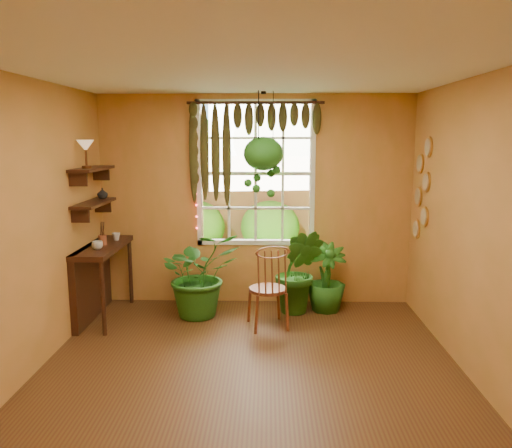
{
  "coord_description": "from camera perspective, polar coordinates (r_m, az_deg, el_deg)",
  "views": [
    {
      "loc": [
        0.16,
        -4.13,
        2.17
      ],
      "look_at": [
        0.03,
        1.15,
        1.24
      ],
      "focal_mm": 35.0,
      "sensor_mm": 36.0,
      "label": 1
    }
  ],
  "objects": [
    {
      "name": "wall_left",
      "position": [
        4.74,
        -25.79,
        -0.99
      ],
      "size": [
        0.0,
        4.5,
        4.5
      ],
      "primitive_type": "plane",
      "rotation": [
        1.57,
        0.0,
        1.57
      ],
      "color": "#D38A48",
      "rests_on": "floor"
    },
    {
      "name": "windsor_chair",
      "position": [
        5.76,
        1.45,
        -8.66
      ],
      "size": [
        0.52,
        0.54,
        1.14
      ],
      "rotation": [
        0.0,
        0.0,
        0.26
      ],
      "color": "brown",
      "rests_on": "floor"
    },
    {
      "name": "hanging_basket",
      "position": [
        6.08,
        0.85,
        7.73
      ],
      "size": [
        0.48,
        0.48,
        1.27
      ],
      "color": "black",
      "rests_on": "ceiling"
    },
    {
      "name": "shelf_upper",
      "position": [
        6.1,
        -18.22,
        6.0
      ],
      "size": [
        0.25,
        0.9,
        0.04
      ],
      "primitive_type": "cube",
      "color": "#3E1E11",
      "rests_on": "wall_left"
    },
    {
      "name": "window",
      "position": [
        6.43,
        -0.04,
        5.79
      ],
      "size": [
        1.52,
        0.1,
        1.86
      ],
      "color": "white",
      "rests_on": "wall_back"
    },
    {
      "name": "counter_ledge",
      "position": [
        6.31,
        -17.9,
        -5.38
      ],
      "size": [
        0.4,
        1.2,
        0.9
      ],
      "color": "#3E1E11",
      "rests_on": "floor"
    },
    {
      "name": "shelf_vase",
      "position": [
        6.4,
        -17.14,
        3.37
      ],
      "size": [
        0.13,
        0.13,
        0.13
      ],
      "primitive_type": "imported",
      "rotation": [
        0.0,
        0.0,
        0.05
      ],
      "color": "#B2AD99",
      "rests_on": "shelf_lower"
    },
    {
      "name": "brush_jar",
      "position": [
        6.17,
        -17.16,
        -1.05
      ],
      "size": [
        0.1,
        0.1,
        0.35
      ],
      "color": "brown",
      "rests_on": "counter_ledge"
    },
    {
      "name": "string_lights",
      "position": [
        6.4,
        -6.91,
        6.15
      ],
      "size": [
        0.03,
        0.03,
        1.54
      ],
      "primitive_type": null,
      "color": "#FF2633",
      "rests_on": "window"
    },
    {
      "name": "wall_right",
      "position": [
        4.6,
        24.94,
        -1.24
      ],
      "size": [
        0.0,
        4.5,
        4.5
      ],
      "primitive_type": "plane",
      "rotation": [
        1.57,
        0.0,
        -1.57
      ],
      "color": "#D38A48",
      "rests_on": "floor"
    },
    {
      "name": "potted_plant_right",
      "position": [
        6.34,
        8.05,
        -6.09
      ],
      "size": [
        0.52,
        0.52,
        0.86
      ],
      "primitive_type": "imported",
      "rotation": [
        0.0,
        0.0,
        0.09
      ],
      "color": "#215516",
      "rests_on": "floor"
    },
    {
      "name": "backyard",
      "position": [
        11.04,
        1.82,
        5.37
      ],
      "size": [
        14.0,
        10.0,
        12.0
      ],
      "color": "#215D1A",
      "rests_on": "ground"
    },
    {
      "name": "ceiling",
      "position": [
        4.17,
        -0.88,
        17.28
      ],
      "size": [
        4.5,
        4.5,
        0.0
      ],
      "primitive_type": "plane",
      "rotation": [
        3.14,
        0.0,
        0.0
      ],
      "color": "white",
      "rests_on": "wall_back"
    },
    {
      "name": "potted_plant_left",
      "position": [
        6.12,
        -6.46,
        -5.66
      ],
      "size": [
        1.2,
        1.14,
        1.06
      ],
      "primitive_type": "imported",
      "rotation": [
        0.0,
        0.0,
        0.42
      ],
      "color": "#215516",
      "rests_on": "floor"
    },
    {
      "name": "wall_plates",
      "position": [
        6.23,
        18.41,
        3.75
      ],
      "size": [
        0.04,
        0.32,
        1.1
      ],
      "primitive_type": null,
      "color": "beige",
      "rests_on": "wall_right"
    },
    {
      "name": "shelf_lower",
      "position": [
        6.13,
        -18.02,
        2.28
      ],
      "size": [
        0.25,
        0.9,
        0.04
      ],
      "primitive_type": "cube",
      "color": "#3E1E11",
      "rests_on": "wall_left"
    },
    {
      "name": "tiffany_lamp",
      "position": [
        5.88,
        -18.91,
        8.28
      ],
      "size": [
        0.19,
        0.19,
        0.32
      ],
      "color": "#522E17",
      "rests_on": "shelf_upper"
    },
    {
      "name": "wall_back",
      "position": [
        6.44,
        -0.05,
        2.66
      ],
      "size": [
        4.0,
        0.0,
        4.0
      ],
      "primitive_type": "plane",
      "rotation": [
        1.57,
        0.0,
        0.0
      ],
      "color": "#D38A48",
      "rests_on": "floor"
    },
    {
      "name": "floor",
      "position": [
        4.67,
        -0.79,
        -17.7
      ],
      "size": [
        4.5,
        4.5,
        0.0
      ],
      "primitive_type": "plane",
      "color": "#553718",
      "rests_on": "ground"
    },
    {
      "name": "cup_b",
      "position": [
        6.42,
        -15.69,
        -1.4
      ],
      "size": [
        0.1,
        0.1,
        0.09
      ],
      "primitive_type": "imported",
      "rotation": [
        0.0,
        0.0,
        -0.05
      ],
      "color": "beige",
      "rests_on": "counter_ledge"
    },
    {
      "name": "cup_a",
      "position": [
        5.96,
        -17.67,
        -2.34
      ],
      "size": [
        0.16,
        0.16,
        0.1
      ],
      "primitive_type": "imported",
      "rotation": [
        0.0,
        0.0,
        -0.38
      ],
      "color": "silver",
      "rests_on": "counter_ledge"
    },
    {
      "name": "potted_plant_mid",
      "position": [
        6.19,
        4.92,
        -5.41
      ],
      "size": [
        0.68,
        0.6,
        1.07
      ],
      "primitive_type": "imported",
      "rotation": [
        0.0,
        0.0,
        -0.24
      ],
      "color": "#215516",
      "rests_on": "floor"
    },
    {
      "name": "valance_vine",
      "position": [
        6.3,
        -0.85,
        10.95
      ],
      "size": [
        1.7,
        0.12,
        1.1
      ],
      "color": "#3E1E11",
      "rests_on": "window"
    }
  ]
}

